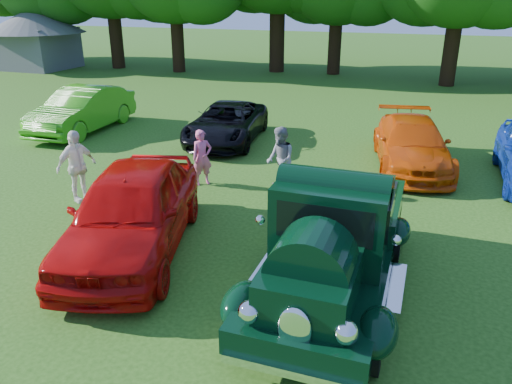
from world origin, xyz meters
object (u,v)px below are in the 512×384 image
(red_convertible, at_px, (132,211))
(spectator_white, at_px, (77,166))
(gazebo, at_px, (35,31))
(hero_pickup, at_px, (333,243))
(back_car_lime, at_px, (82,110))
(spectator_pink, at_px, (202,157))
(back_car_orange, at_px, (412,144))
(back_car_black, at_px, (227,123))
(spectator_grey, at_px, (280,160))

(red_convertible, relative_size, spectator_white, 2.83)
(spectator_white, bearing_deg, gazebo, 62.99)
(hero_pickup, relative_size, red_convertible, 1.06)
(back_car_lime, xyz_separation_m, spectator_white, (4.11, -5.60, 0.10))
(red_convertible, bearing_deg, spectator_pink, 78.02)
(back_car_orange, height_order, gazebo, gazebo)
(hero_pickup, distance_m, spectator_pink, 5.78)
(back_car_lime, height_order, back_car_orange, back_car_lime)
(hero_pickup, bearing_deg, back_car_orange, 83.03)
(back_car_black, height_order, spectator_grey, spectator_grey)
(back_car_lime, xyz_separation_m, spectator_grey, (8.55, -3.31, 0.05))
(back_car_orange, distance_m, spectator_pink, 6.11)
(spectator_pink, xyz_separation_m, gazebo, (-19.53, 16.16, 1.66))
(hero_pickup, xyz_separation_m, red_convertible, (-3.96, 0.12, -0.04))
(red_convertible, relative_size, back_car_lime, 1.05)
(gazebo, bearing_deg, spectator_white, -46.69)
(back_car_lime, distance_m, gazebo, 18.22)
(hero_pickup, bearing_deg, spectator_white, 164.18)
(back_car_lime, xyz_separation_m, back_car_orange, (11.61, -0.24, -0.10))
(spectator_pink, height_order, spectator_white, spectator_white)
(hero_pickup, bearing_deg, spectator_pink, 137.32)
(red_convertible, xyz_separation_m, gazebo, (-19.82, 19.96, 1.55))
(back_car_black, bearing_deg, back_car_orange, -13.84)
(red_convertible, bearing_deg, back_car_lime, 116.29)
(back_car_lime, relative_size, back_car_orange, 1.00)
(red_convertible, distance_m, spectator_pink, 3.81)
(back_car_orange, relative_size, gazebo, 0.75)
(hero_pickup, xyz_separation_m, spectator_pink, (-4.25, 3.92, -0.16))
(spectator_white, bearing_deg, red_convertible, -103.78)
(hero_pickup, bearing_deg, spectator_grey, 117.63)
(back_car_orange, distance_m, gazebo, 27.86)
(back_car_lime, bearing_deg, back_car_black, 2.37)
(back_car_orange, distance_m, spectator_grey, 4.33)
(red_convertible, height_order, spectator_pink, red_convertible)
(red_convertible, height_order, spectator_grey, red_convertible)
(gazebo, bearing_deg, spectator_grey, -36.39)
(back_car_orange, bearing_deg, spectator_pink, -157.93)
(spectator_grey, xyz_separation_m, gazebo, (-21.59, 15.92, 1.57))
(gazebo, bearing_deg, hero_pickup, -40.19)
(back_car_black, height_order, back_car_orange, back_car_orange)
(hero_pickup, bearing_deg, back_car_lime, 145.15)
(spectator_pink, height_order, gazebo, gazebo)
(spectator_pink, bearing_deg, back_car_orange, -12.02)
(spectator_pink, bearing_deg, spectator_white, 176.01)
(spectator_white, relative_size, gazebo, 0.28)
(back_car_lime, relative_size, spectator_pink, 3.22)
(back_car_lime, bearing_deg, spectator_pink, -31.12)
(hero_pickup, relative_size, gazebo, 0.83)
(red_convertible, distance_m, spectator_white, 3.18)
(spectator_grey, height_order, gazebo, gazebo)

